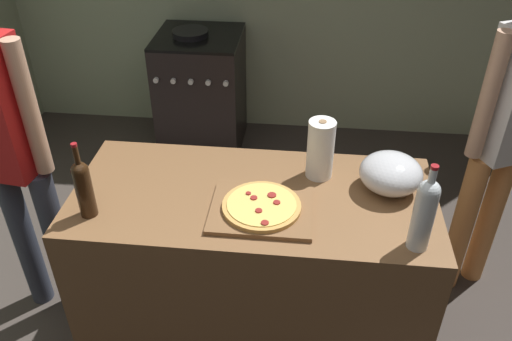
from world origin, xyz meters
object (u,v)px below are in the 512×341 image
(pizza, at_px, (262,206))
(wine_bottle_amber, at_px, (83,186))
(paper_towel_roll, at_px, (320,149))
(person_in_stripes, at_px, (12,147))
(wine_bottle_clear, at_px, (424,212))
(person_in_red, at_px, (504,131))
(stove, at_px, (201,92))
(mixing_bowl, at_px, (391,173))

(pizza, height_order, wine_bottle_amber, wine_bottle_amber)
(paper_towel_roll, xyz_separation_m, person_in_stripes, (-1.34, -0.04, -0.05))
(paper_towel_roll, bearing_deg, wine_bottle_amber, -157.87)
(wine_bottle_clear, xyz_separation_m, person_in_red, (0.49, 0.76, -0.09))
(paper_towel_roll, distance_m, stove, 1.94)
(wine_bottle_clear, relative_size, wine_bottle_amber, 1.09)
(mixing_bowl, height_order, stove, mixing_bowl)
(paper_towel_roll, bearing_deg, person_in_stripes, -178.18)
(person_in_stripes, relative_size, person_in_red, 1.01)
(person_in_stripes, bearing_deg, wine_bottle_amber, -34.64)
(wine_bottle_amber, xyz_separation_m, person_in_red, (1.74, 0.71, -0.07))
(pizza, relative_size, wine_bottle_amber, 0.96)
(person_in_stripes, bearing_deg, mixing_bowl, -1.04)
(pizza, xyz_separation_m, person_in_stripes, (-1.12, 0.23, 0.05))
(stove, bearing_deg, person_in_red, -36.93)
(wine_bottle_amber, distance_m, person_in_stripes, 0.56)
(paper_towel_roll, relative_size, wine_bottle_clear, 0.75)
(wine_bottle_amber, relative_size, person_in_red, 0.19)
(mixing_bowl, height_order, person_in_stripes, person_in_stripes)
(wine_bottle_clear, xyz_separation_m, stove, (-1.21, 2.05, -0.61))
(stove, height_order, person_in_red, person_in_red)
(wine_bottle_clear, height_order, wine_bottle_amber, wine_bottle_clear)
(pizza, bearing_deg, stove, 108.42)
(mixing_bowl, xyz_separation_m, person_in_stripes, (-1.63, 0.03, -0.00))
(pizza, bearing_deg, paper_towel_roll, 51.67)
(paper_towel_roll, bearing_deg, person_in_red, 22.49)
(mixing_bowl, height_order, person_in_red, person_in_red)
(person_in_stripes, distance_m, person_in_red, 2.23)
(wine_bottle_clear, xyz_separation_m, person_in_stripes, (-1.70, 0.37, -0.08))
(wine_bottle_clear, bearing_deg, mixing_bowl, 101.46)
(pizza, relative_size, stove, 0.33)
(person_in_stripes, bearing_deg, pizza, -11.79)
(wine_bottle_amber, distance_m, person_in_red, 1.88)
(person_in_red, bearing_deg, wine_bottle_amber, -157.70)
(pizza, relative_size, paper_towel_roll, 1.16)
(wine_bottle_clear, distance_m, person_in_red, 0.91)
(pizza, bearing_deg, person_in_stripes, 168.21)
(mixing_bowl, xyz_separation_m, stove, (-1.15, 1.71, -0.54))
(paper_towel_roll, bearing_deg, stove, 117.63)
(wine_bottle_clear, bearing_deg, person_in_stripes, 167.84)
(mixing_bowl, relative_size, paper_towel_roll, 0.97)
(paper_towel_roll, height_order, stove, paper_towel_roll)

